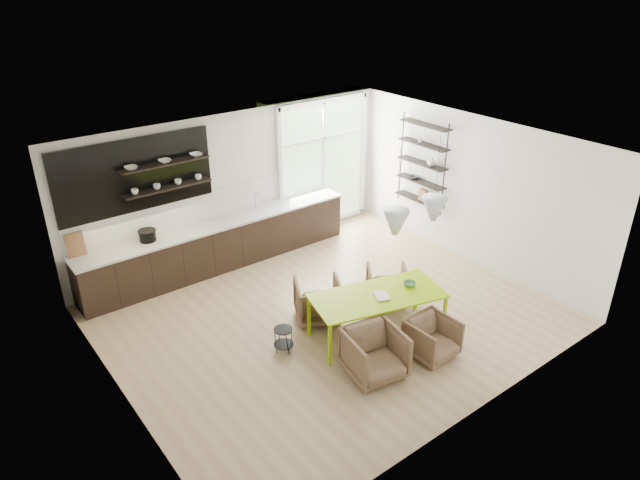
{
  "coord_description": "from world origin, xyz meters",
  "views": [
    {
      "loc": [
        -5.09,
        -6.37,
        5.44
      ],
      "look_at": [
        0.26,
        0.6,
        1.11
      ],
      "focal_mm": 32.0,
      "sensor_mm": 36.0,
      "label": 1
    }
  ],
  "objects": [
    {
      "name": "kitchen_run",
      "position": [
        -0.7,
        2.69,
        0.6
      ],
      "size": [
        5.54,
        0.69,
        2.75
      ],
      "color": "black",
      "rests_on": "ground"
    },
    {
      "name": "wire_stool",
      "position": [
        -1.17,
        -0.34,
        0.25
      ],
      "size": [
        0.31,
        0.31,
        0.39
      ],
      "rotation": [
        0.0,
        0.0,
        -0.14
      ],
      "color": "black",
      "rests_on": "ground"
    },
    {
      "name": "armchair_back_left",
      "position": [
        -0.2,
        0.05,
        0.35
      ],
      "size": [
        1.01,
        1.02,
        0.69
      ],
      "primitive_type": "imported",
      "rotation": [
        0.0,
        0.0,
        2.66
      ],
      "color": "brown",
      "rests_on": "ground"
    },
    {
      "name": "armchair_back_right",
      "position": [
        1.1,
        -0.24,
        0.32
      ],
      "size": [
        0.95,
        0.96,
        0.63
      ],
      "primitive_type": "imported",
      "rotation": [
        0.0,
        0.0,
        2.52
      ],
      "color": "brown",
      "rests_on": "ground"
    },
    {
      "name": "armchair_front_right",
      "position": [
        0.54,
        -1.81,
        0.31
      ],
      "size": [
        0.68,
        0.7,
        0.63
      ],
      "primitive_type": "imported",
      "rotation": [
        0.0,
        0.0,
        0.02
      ],
      "color": "brown",
      "rests_on": "ground"
    },
    {
      "name": "right_shelving",
      "position": [
        3.36,
        1.17,
        1.65
      ],
      "size": [
        0.26,
        1.22,
        1.9
      ],
      "color": "black",
      "rests_on": "ground"
    },
    {
      "name": "table_book",
      "position": [
        0.15,
        -0.94,
        0.77
      ],
      "size": [
        0.31,
        0.35,
        0.03
      ],
      "primitive_type": "imported",
      "rotation": [
        0.0,
        0.0,
        -0.45
      ],
      "color": "white",
      "rests_on": "dining_table"
    },
    {
      "name": "dining_table",
      "position": [
        0.23,
        -0.91,
        0.7
      ],
      "size": [
        2.24,
        1.43,
        0.76
      ],
      "rotation": [
        0.0,
        0.0,
        -0.26
      ],
      "color": "#93C604",
      "rests_on": "ground"
    },
    {
      "name": "table_bowl",
      "position": [
        0.83,
        -1.01,
        0.79
      ],
      "size": [
        0.23,
        0.23,
        0.06
      ],
      "primitive_type": "imported",
      "rotation": [
        0.0,
        0.0,
        -0.2
      ],
      "color": "#518B5B",
      "rests_on": "dining_table"
    },
    {
      "name": "room",
      "position": [
        0.58,
        1.1,
        1.46
      ],
      "size": [
        7.02,
        6.01,
        2.91
      ],
      "color": "tan",
      "rests_on": "ground"
    },
    {
      "name": "armchair_front_left",
      "position": [
        -0.45,
        -1.61,
        0.37
      ],
      "size": [
        0.92,
        0.94,
        0.73
      ],
      "primitive_type": "imported",
      "rotation": [
        0.0,
        0.0,
        -0.18
      ],
      "color": "brown",
      "rests_on": "ground"
    }
  ]
}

